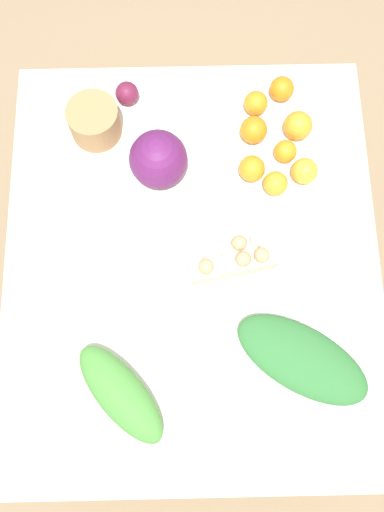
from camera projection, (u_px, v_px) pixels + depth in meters
ground_plane at (192, 310)px, 2.26m from camera, size 8.00×8.00×0.00m
dining_table at (192, 267)px, 1.65m from camera, size 1.22×1.03×0.73m
cabbage_purple at (158, 159)px, 1.56m from camera, size 0.16×0.16×0.16m
egg_carton at (231, 256)px, 1.52m from camera, size 0.14×0.25×0.09m
paper_bag at (94, 121)px, 1.62m from camera, size 0.15×0.15×0.11m
greens_bunch_kale at (120, 394)px, 1.42m from camera, size 0.30×0.28×0.08m
greens_bunch_beet_tops at (302, 359)px, 1.45m from camera, size 0.33×0.40×0.07m
beet_root at (127, 93)px, 1.67m from camera, size 0.07×0.07×0.07m
orange_0 at (285, 151)px, 1.62m from camera, size 0.07×0.07×0.07m
orange_1 at (298, 126)px, 1.63m from camera, size 0.08×0.08×0.08m
orange_2 at (305, 171)px, 1.59m from camera, size 0.07×0.07×0.07m
orange_3 at (252, 169)px, 1.60m from camera, size 0.07×0.07×0.07m
orange_4 at (254, 130)px, 1.63m from camera, size 0.08×0.08×0.08m
orange_5 at (275, 184)px, 1.59m from camera, size 0.07×0.07×0.07m
orange_6 at (256, 103)px, 1.66m from camera, size 0.07×0.07×0.07m
orange_7 at (282, 89)px, 1.67m from camera, size 0.07×0.07×0.07m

